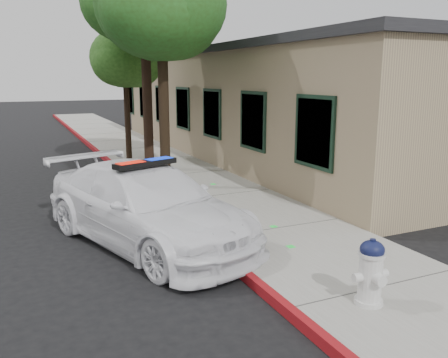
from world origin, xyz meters
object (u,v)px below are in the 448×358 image
clapboard_building (271,103)px  street_tree_near (162,9)px  fire_hydrant (371,272)px  street_tree_far (126,61)px  police_car (147,205)px  street_tree_mid (144,1)px

clapboard_building → street_tree_near: street_tree_near is taller
fire_hydrant → street_tree_near: size_ratio=0.15×
clapboard_building → street_tree_far: bearing=175.3°
street_tree_far → street_tree_near: bearing=-91.5°
police_car → street_tree_far: (1.74, 8.83, 2.99)m
fire_hydrant → street_tree_mid: (-0.11, 10.56, 4.90)m
clapboard_building → street_tree_far: (-5.85, 0.48, 1.63)m
police_car → street_tree_mid: size_ratio=0.80×
clapboard_building → fire_hydrant: bearing=-114.4°
police_car → street_tree_mid: 8.33m
fire_hydrant → street_tree_far: bearing=96.9°
street_tree_mid → police_car: bearing=-106.1°
fire_hydrant → street_tree_far: street_tree_far is taller
clapboard_building → street_tree_mid: street_tree_mid is taller
police_car → street_tree_far: street_tree_far is taller
police_car → street_tree_near: size_ratio=0.89×
street_tree_near → street_tree_far: size_ratio=1.33×
street_tree_mid → street_tree_far: 2.87m
street_tree_near → street_tree_mid: street_tree_mid is taller
police_car → street_tree_far: bearing=60.1°
street_tree_mid → street_tree_far: bearing=93.7°
street_tree_near → street_tree_mid: (0.28, 2.68, 0.60)m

